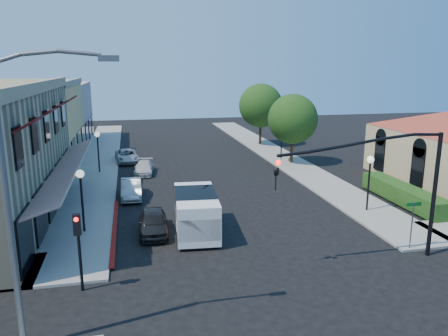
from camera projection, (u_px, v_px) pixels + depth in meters
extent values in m
plane|color=black|center=(281.00, 287.00, 18.05)|extent=(120.00, 120.00, 0.00)
cube|color=gray|center=(100.00, 161.00, 41.91)|extent=(3.50, 50.00, 0.12)
cube|color=gray|center=(274.00, 153.00, 45.53)|extent=(3.50, 50.00, 0.12)
cube|color=maroon|center=(115.00, 231.00, 24.23)|extent=(0.25, 10.00, 0.06)
cube|color=tan|center=(40.00, 87.00, 24.53)|extent=(0.50, 18.20, 0.60)
cube|color=#561416|center=(66.00, 168.00, 25.83)|extent=(1.75, 17.00, 0.67)
cube|color=#551111|center=(28.00, 124.00, 18.30)|extent=(1.02, 1.50, 0.60)
cube|color=#551111|center=(43.00, 115.00, 21.53)|extent=(1.02, 1.50, 0.60)
cube|color=#551111|center=(54.00, 109.00, 24.77)|extent=(1.02, 1.50, 0.60)
cube|color=#551111|center=(63.00, 104.00, 28.00)|extent=(1.02, 1.50, 0.60)
cube|color=#551111|center=(69.00, 100.00, 31.24)|extent=(1.02, 1.50, 0.60)
cube|color=black|center=(25.00, 240.00, 18.85)|extent=(0.12, 2.60, 2.60)
cube|color=black|center=(40.00, 214.00, 22.09)|extent=(0.12, 2.60, 2.60)
cube|color=black|center=(51.00, 195.00, 25.32)|extent=(0.12, 2.60, 2.60)
cube|color=black|center=(60.00, 181.00, 28.56)|extent=(0.12, 2.60, 2.60)
cube|color=black|center=(67.00, 169.00, 31.79)|extent=(0.12, 2.60, 2.60)
cube|color=#E9B769|center=(18.00, 125.00, 38.71)|extent=(10.00, 12.00, 7.60)
cube|color=tan|center=(43.00, 114.00, 50.20)|extent=(10.00, 12.00, 7.00)
cube|color=black|center=(418.00, 167.00, 31.56)|extent=(0.12, 1.40, 2.80)
cube|color=black|center=(380.00, 154.00, 36.32)|extent=(0.12, 1.40, 2.80)
cube|color=#1B3F12|center=(402.00, 204.00, 29.03)|extent=(1.40, 8.00, 1.10)
cylinder|color=black|center=(292.00, 153.00, 40.56)|extent=(0.28, 0.28, 2.10)
sphere|color=#1B3F12|center=(293.00, 119.00, 39.84)|extent=(4.56, 4.56, 4.56)
cylinder|color=black|center=(260.00, 135.00, 50.05)|extent=(0.28, 0.28, 2.27)
sphere|color=#1B3F12|center=(261.00, 106.00, 49.27)|extent=(4.94, 4.94, 4.94)
cylinder|color=black|center=(434.00, 196.00, 20.44)|extent=(0.20, 0.20, 6.00)
cylinder|color=black|center=(362.00, 144.00, 19.04)|extent=(7.80, 0.14, 0.14)
imported|color=black|center=(277.00, 169.00, 18.44)|extent=(0.20, 0.16, 1.00)
sphere|color=#FF0C0C|center=(278.00, 163.00, 18.20)|extent=(0.22, 0.22, 0.22)
cylinder|color=black|center=(80.00, 256.00, 17.48)|extent=(0.12, 0.12, 3.00)
cube|color=black|center=(77.00, 225.00, 17.02)|extent=(0.28, 0.22, 0.85)
sphere|color=#FF0C0C|center=(76.00, 220.00, 16.84)|extent=(0.18, 0.18, 0.18)
cylinder|color=#595B5E|center=(9.00, 217.00, 13.15)|extent=(0.20, 0.20, 9.00)
cylinder|color=#595B5E|center=(47.00, 55.00, 12.38)|extent=(3.00, 0.12, 0.12)
cube|color=#595B5E|center=(109.00, 58.00, 12.75)|extent=(0.60, 0.25, 0.18)
cylinder|color=#595B5E|center=(412.00, 226.00, 21.40)|extent=(0.06, 0.06, 2.50)
cube|color=#0C591E|center=(414.00, 204.00, 21.14)|extent=(0.80, 0.04, 0.18)
cylinder|color=black|center=(82.00, 205.00, 23.54)|extent=(0.12, 0.12, 3.20)
sphere|color=white|center=(80.00, 174.00, 23.14)|extent=(0.44, 0.44, 0.44)
cylinder|color=black|center=(98.00, 155.00, 36.86)|extent=(0.12, 0.12, 3.20)
sphere|color=white|center=(97.00, 134.00, 36.45)|extent=(0.44, 0.44, 0.44)
cylinder|color=black|center=(368.00, 187.00, 27.05)|extent=(0.12, 0.12, 3.20)
sphere|color=white|center=(371.00, 160.00, 26.65)|extent=(0.44, 0.44, 0.44)
cylinder|color=black|center=(281.00, 143.00, 42.27)|extent=(0.12, 0.12, 3.20)
sphere|color=white|center=(282.00, 125.00, 41.87)|extent=(0.44, 0.44, 0.44)
cube|color=white|center=(196.00, 212.00, 23.68)|extent=(2.55, 5.17, 2.05)
cube|color=white|center=(199.00, 228.00, 21.61)|extent=(2.16, 0.85, 1.14)
cube|color=black|center=(198.00, 215.00, 21.87)|extent=(1.94, 0.26, 1.03)
cube|color=black|center=(195.00, 201.00, 23.89)|extent=(2.41, 3.13, 1.03)
cylinder|color=black|center=(180.00, 239.00, 22.09)|extent=(0.34, 0.77, 0.75)
cylinder|color=black|center=(177.00, 217.00, 25.39)|extent=(0.34, 0.77, 0.75)
cylinder|color=black|center=(218.00, 237.00, 22.34)|extent=(0.34, 0.77, 0.75)
cylinder|color=black|center=(211.00, 215.00, 25.64)|extent=(0.34, 0.77, 0.75)
imported|color=black|center=(153.00, 222.00, 23.71)|extent=(1.67, 3.85, 1.29)
imported|color=#A8AAAD|center=(131.00, 189.00, 30.17)|extent=(1.38, 3.89, 1.28)
imported|color=silver|center=(144.00, 168.00, 36.87)|extent=(1.91, 3.81, 1.06)
imported|color=#ABADB0|center=(127.00, 156.00, 41.36)|extent=(2.37, 4.47, 1.20)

